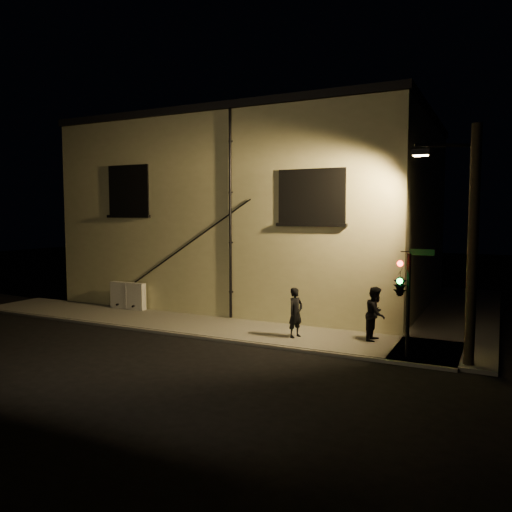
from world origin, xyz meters
The scene contains 8 objects.
ground centered at (0.00, 0.00, 0.00)m, with size 90.00×90.00×0.00m, color black.
sidewalk centered at (1.22, 4.39, 0.06)m, with size 21.00×16.00×0.12m.
building centered at (-3.00, 8.99, 4.40)m, with size 16.20×12.23×8.80m.
utility_cabinet centered at (-6.93, 2.70, 0.71)m, with size 1.80×0.30×1.18m, color white.
pedestrian_a centered at (1.71, 1.19, 0.97)m, with size 0.62×0.41×1.71m, color black.
pedestrian_b centered at (4.27, 1.95, 1.03)m, with size 0.88×0.69×1.81m, color black.
traffic_signal centered at (5.35, 0.37, 2.27)m, with size 1.21×1.88×3.20m.
streetlamp_pole centered at (7.13, 0.52, 3.63)m, with size 2.02×1.38×6.78m.
Camera 1 is at (7.96, -14.50, 4.32)m, focal length 35.00 mm.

